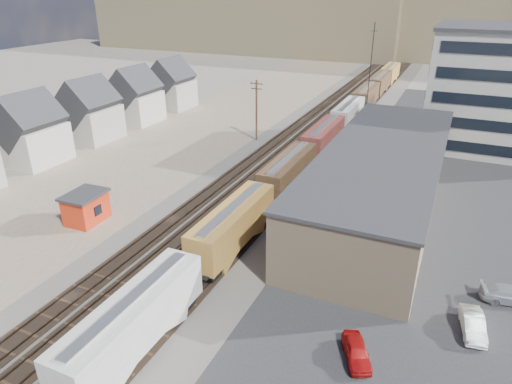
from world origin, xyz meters
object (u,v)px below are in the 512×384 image
at_px(parked_car_blue, 459,134).
at_px(parked_car_silver, 510,295).
at_px(parked_car_red, 356,352).
at_px(parked_car_white, 473,325).
at_px(freight_train, 337,124).
at_px(utility_pole_north, 256,109).
at_px(maintenance_shed, 86,207).

bearing_deg(parked_car_blue, parked_car_silver, -118.26).
xyz_separation_m(parked_car_red, parked_car_white, (7.33, 6.31, 0.03)).
relative_size(parked_car_red, parked_car_blue, 0.75).
bearing_deg(parked_car_white, freight_train, 108.34).
relative_size(utility_pole_north, parked_car_silver, 2.11).
relative_size(freight_train, utility_pole_north, 11.97).
xyz_separation_m(utility_pole_north, parked_car_blue, (31.15, 14.95, -4.57)).
bearing_deg(utility_pole_north, freight_train, 22.65).
bearing_deg(parked_car_red, maintenance_shed, 140.33).
xyz_separation_m(parked_car_white, parked_car_blue, (-2.83, 50.97, 0.04)).
bearing_deg(maintenance_shed, freight_train, 66.16).
bearing_deg(freight_train, utility_pole_north, -157.35).
height_order(maintenance_shed, parked_car_silver, maintenance_shed).
distance_m(parked_car_red, parked_car_white, 9.68).
bearing_deg(parked_car_red, parked_car_blue, 60.18).
relative_size(parked_car_silver, parked_car_blue, 0.90).
xyz_separation_m(parked_car_white, parked_car_silver, (2.77, 5.19, -0.01)).
relative_size(parked_car_red, parked_car_white, 0.93).
bearing_deg(maintenance_shed, parked_car_red, -14.35).
height_order(utility_pole_north, parked_car_white, utility_pole_north).
relative_size(utility_pole_north, parked_car_blue, 1.90).
bearing_deg(freight_train, parked_car_white, -62.21).
height_order(utility_pole_north, parked_car_silver, utility_pole_north).
relative_size(parked_car_white, parked_car_silver, 0.89).
distance_m(freight_train, maintenance_shed, 43.03).
xyz_separation_m(utility_pole_north, parked_car_red, (26.65, -42.34, -4.63)).
height_order(freight_train, parked_car_red, freight_train).
bearing_deg(parked_car_red, parked_car_silver, 23.39).
xyz_separation_m(utility_pole_north, maintenance_shed, (-5.09, -34.22, -3.56)).
bearing_deg(utility_pole_north, parked_car_blue, 25.63).
bearing_deg(parked_car_blue, freight_train, 172.26).
height_order(parked_car_white, parked_car_blue, parked_car_blue).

